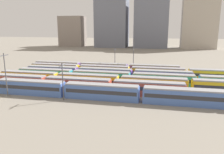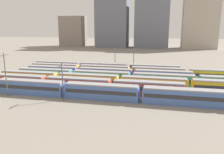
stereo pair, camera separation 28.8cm
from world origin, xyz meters
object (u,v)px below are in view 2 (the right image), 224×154
Objects in this scene: train_track_5 at (158,73)px; train_track_6 at (104,68)px; train_track_4 at (105,74)px; catenary_pole_3 at (115,59)px; catenary_pole_0 at (5,73)px; train_track_1 at (78,84)px; train_track_0 at (141,94)px; train_track_2 at (153,84)px; catenary_pole_1 at (134,59)px; catenary_pole_2 at (62,80)px; train_track_3 at (163,80)px.

train_track_5 is 1.68× the size of train_track_6.
catenary_pole_3 reaches higher than train_track_4.
catenary_pole_3 is at bearing 154.22° from train_track_5.
train_track_5 is at bearing 38.66° from catenary_pole_0.
train_track_1 is 5.09× the size of catenary_pole_0.
train_track_0 is at bearing -97.43° from train_track_5.
train_track_2 is 15.63m from train_track_5.
train_track_4 is 0.60× the size of train_track_5.
train_track_2 is at bearing 14.60° from train_track_1.
train_track_5 is 18.71m from catenary_pole_3.
train_track_0 is at bearing 5.41° from catenary_pole_0.
catenary_pole_3 reaches higher than train_track_5.
catenary_pole_1 reaches higher than train_track_5.
train_track_4 is 6.24× the size of catenary_pole_2.
catenary_pole_0 is at bearing -128.71° from train_track_4.
train_track_3 and train_track_4 have the same top height.
train_track_5 is at bearing 53.33° from catenary_pole_2.
catenary_pole_0 is (-38.13, -18.73, 4.14)m from train_track_3.
train_track_1 and train_track_4 have the same top height.
train_track_4 is at bearing -92.80° from catenary_pole_3.
train_track_1 is at bearing 163.42° from train_track_0.
train_track_3 is at bearing 63.27° from train_track_2.
catenary_pole_0 is at bearing -125.99° from catenary_pole_1.
train_track_5 is (0.90, 15.60, 0.00)m from train_track_2.
catenary_pole_1 is (11.44, 28.85, 3.36)m from train_track_1.
catenary_pole_0 is (-19.18, -23.93, 4.14)m from train_track_4.
train_track_2 is 5.82m from train_track_3.
catenary_pole_3 is (-18.31, 18.41, 3.28)m from train_track_3.
train_track_6 is at bearing -143.38° from catenary_pole_3.
train_track_1 is 8.65m from catenary_pole_2.
catenary_pole_1 reaches higher than train_track_3.
catenary_pole_1 reaches higher than catenary_pole_2.
train_track_0 is 0.80× the size of train_track_5.
catenary_pole_0 is at bearing -159.14° from train_track_2.
train_track_2 and train_track_6 have the same top height.
train_track_3 and train_track_5 have the same top height.
catenary_pole_0 is 45.95m from catenary_pole_1.
train_track_5 is 46.81m from catenary_pole_0.
train_track_3 is (5.11, 15.60, 0.00)m from train_track_0.
catenary_pole_1 is (7.82, 13.25, 3.36)m from train_track_4.
train_track_0 is 26.22m from train_track_5.
catenary_pole_0 reaches higher than train_track_3.
catenary_pole_3 is at bearing 36.62° from train_track_6.
train_track_1 is 6.00× the size of catenary_pole_3.
catenary_pole_1 is 38.82m from catenary_pole_2.
train_track_1 and train_track_6 have the same top height.
train_track_6 is 11.80m from catenary_pole_1.
catenary_pole_2 is at bearing -147.23° from train_track_2.
catenary_pole_1 is (27.00, 37.18, -0.78)m from catenary_pole_0.
catenary_pole_2 is (-1.11, -34.05, 3.10)m from train_track_6.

